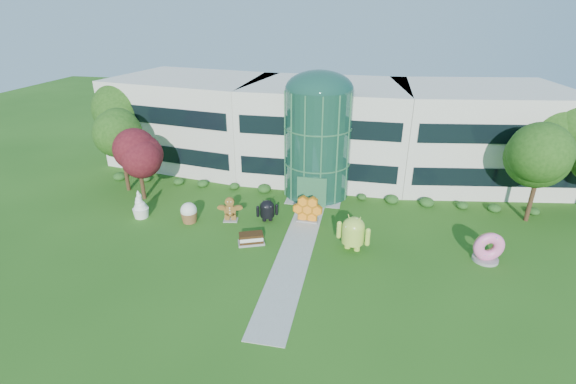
% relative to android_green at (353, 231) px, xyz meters
% --- Properties ---
extents(ground, '(140.00, 140.00, 0.00)m').
position_rel_android_green_xyz_m(ground, '(-4.02, -2.59, -1.51)').
color(ground, '#215114').
rests_on(ground, ground).
extents(building, '(46.00, 15.00, 9.30)m').
position_rel_android_green_xyz_m(building, '(-4.02, 15.41, 3.14)').
color(building, beige).
rests_on(building, ground).
extents(atrium, '(6.00, 6.00, 9.80)m').
position_rel_android_green_xyz_m(atrium, '(-4.02, 9.41, 3.39)').
color(atrium, '#194738').
rests_on(atrium, ground).
extents(walkway, '(2.40, 20.00, 0.04)m').
position_rel_android_green_xyz_m(walkway, '(-4.02, -0.59, -1.49)').
color(walkway, '#9E9E93').
rests_on(walkway, ground).
extents(tree_red, '(4.00, 4.00, 6.00)m').
position_rel_android_green_xyz_m(tree_red, '(-19.52, 4.91, 1.49)').
color(tree_red, '#3F0C14').
rests_on(tree_red, ground).
extents(trees_backdrop, '(52.00, 8.00, 8.40)m').
position_rel_android_green_xyz_m(trees_backdrop, '(-4.02, 10.41, 2.69)').
color(trees_backdrop, '#1C4310').
rests_on(trees_backdrop, ground).
extents(android_green, '(3.08, 2.50, 3.03)m').
position_rel_android_green_xyz_m(android_green, '(0.00, 0.00, 0.00)').
color(android_green, '#ABCE42').
rests_on(android_green, ground).
extents(android_black, '(2.25, 1.91, 2.16)m').
position_rel_android_green_xyz_m(android_black, '(-7.22, 3.01, -0.43)').
color(android_black, black).
rests_on(android_black, ground).
extents(donut, '(2.37, 1.49, 2.28)m').
position_rel_android_green_xyz_m(donut, '(9.31, 0.37, -0.37)').
color(donut, '#E5579D').
rests_on(donut, ground).
extents(gingerbread, '(2.45, 1.30, 2.15)m').
position_rel_android_green_xyz_m(gingerbread, '(-10.23, 2.39, -0.44)').
color(gingerbread, brown).
rests_on(gingerbread, ground).
extents(ice_cream_sandwich, '(2.19, 1.64, 0.87)m').
position_rel_android_green_xyz_m(ice_cream_sandwich, '(-7.51, -0.81, -1.08)').
color(ice_cream_sandwich, black).
rests_on(ice_cream_sandwich, ground).
extents(honeycomb, '(2.63, 1.01, 2.04)m').
position_rel_android_green_xyz_m(honeycomb, '(-3.93, 3.59, -0.49)').
color(honeycomb, orange).
rests_on(honeycomb, ground).
extents(froyo, '(1.72, 1.72, 2.44)m').
position_rel_android_green_xyz_m(froyo, '(-17.86, 1.48, -0.29)').
color(froyo, white).
rests_on(froyo, ground).
extents(cupcake, '(1.69, 1.69, 1.73)m').
position_rel_android_green_xyz_m(cupcake, '(-13.51, 1.52, -0.65)').
color(cupcake, white).
rests_on(cupcake, ground).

